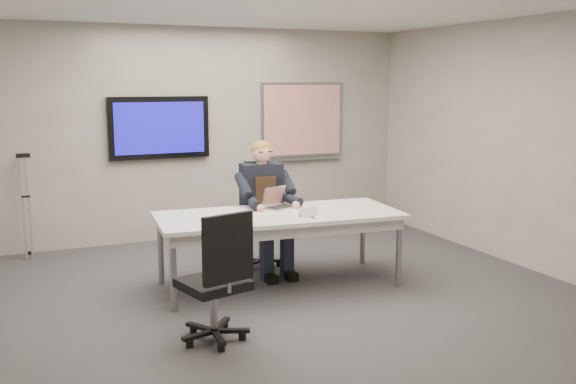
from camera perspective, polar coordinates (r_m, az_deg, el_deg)
name	(u,v)px	position (r m, az deg, el deg)	size (l,w,h in m)	color
floor	(286,305)	(6.17, -0.15, -10.05)	(6.00, 6.00, 0.02)	#3D3D40
ceiling	(286,0)	(5.84, -0.16, 16.74)	(6.00, 6.00, 0.02)	silver
wall_back	(196,134)	(8.66, -8.19, 5.14)	(6.00, 0.02, 2.80)	gray
wall_front	(533,227)	(3.35, 20.93, -2.92)	(6.00, 0.02, 2.80)	gray
wall_right	(537,145)	(7.55, 21.22, 3.88)	(0.02, 6.00, 2.80)	gray
conference_table	(279,222)	(6.58, -0.81, -2.64)	(2.56, 1.25, 0.76)	white
tv_display	(159,128)	(8.48, -11.37, 5.62)	(1.30, 0.09, 0.80)	black
whiteboard	(302,121)	(9.16, 1.27, 6.31)	(1.25, 0.08, 1.10)	gray
office_chair_far	(261,240)	(7.35, -2.45, -4.30)	(0.58, 0.58, 0.97)	black
office_chair_near	(217,302)	(5.28, -6.36, -9.68)	(0.64, 0.64, 1.10)	black
seated_person	(268,220)	(7.05, -1.81, -2.54)	(0.47, 0.80, 1.45)	#202535
crutch	(26,204)	(8.25, -22.25, -1.00)	(0.17, 0.30, 1.30)	#A4A7AB
laptop	(277,203)	(6.84, -1.01, -0.94)	(0.37, 0.39, 0.22)	#B9B9BB
name_tent	(309,212)	(6.40, 1.84, -1.79)	(0.22, 0.06, 0.09)	white
pen	(313,218)	(6.33, 2.26, -2.29)	(0.01, 0.01, 0.13)	black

